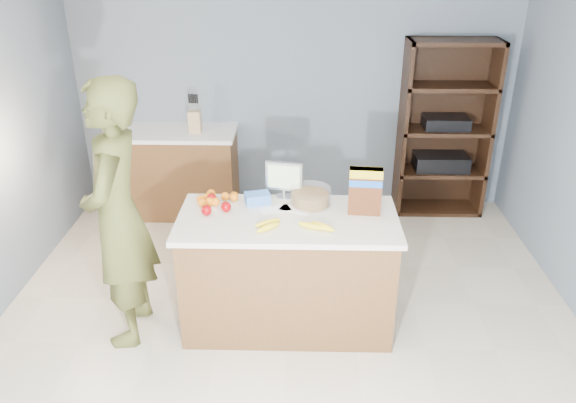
{
  "coord_description": "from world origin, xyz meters",
  "views": [
    {
      "loc": [
        0.09,
        -3.21,
        2.7
      ],
      "look_at": [
        0.0,
        0.35,
        1.0
      ],
      "focal_mm": 35.0,
      "sensor_mm": 36.0,
      "label": 1
    }
  ],
  "objects_px": {
    "person": "(118,216)",
    "cereal_box": "(365,188)",
    "counter_peninsula": "(288,275)",
    "tv": "(284,178)",
    "shelving_unit": "(443,132)"
  },
  "relations": [
    {
      "from": "counter_peninsula",
      "to": "cereal_box",
      "type": "relative_size",
      "value": 4.54
    },
    {
      "from": "person",
      "to": "cereal_box",
      "type": "relative_size",
      "value": 5.58
    },
    {
      "from": "counter_peninsula",
      "to": "cereal_box",
      "type": "distance_m",
      "value": 0.88
    },
    {
      "from": "person",
      "to": "cereal_box",
      "type": "distance_m",
      "value": 1.72
    },
    {
      "from": "person",
      "to": "tv",
      "type": "distance_m",
      "value": 1.22
    },
    {
      "from": "shelving_unit",
      "to": "tv",
      "type": "bearing_deg",
      "value": -132.81
    },
    {
      "from": "shelving_unit",
      "to": "tv",
      "type": "relative_size",
      "value": 6.38
    },
    {
      "from": "counter_peninsula",
      "to": "tv",
      "type": "height_order",
      "value": "tv"
    },
    {
      "from": "shelving_unit",
      "to": "tv",
      "type": "distance_m",
      "value": 2.34
    },
    {
      "from": "cereal_box",
      "to": "person",
      "type": "bearing_deg",
      "value": -172.95
    },
    {
      "from": "counter_peninsula",
      "to": "cereal_box",
      "type": "height_order",
      "value": "cereal_box"
    },
    {
      "from": "shelving_unit",
      "to": "cereal_box",
      "type": "xyz_separation_m",
      "value": [
        -1.01,
        -1.97,
        0.24
      ]
    },
    {
      "from": "tv",
      "to": "cereal_box",
      "type": "height_order",
      "value": "cereal_box"
    },
    {
      "from": "person",
      "to": "cereal_box",
      "type": "bearing_deg",
      "value": 93.52
    },
    {
      "from": "shelving_unit",
      "to": "person",
      "type": "height_order",
      "value": "person"
    }
  ]
}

